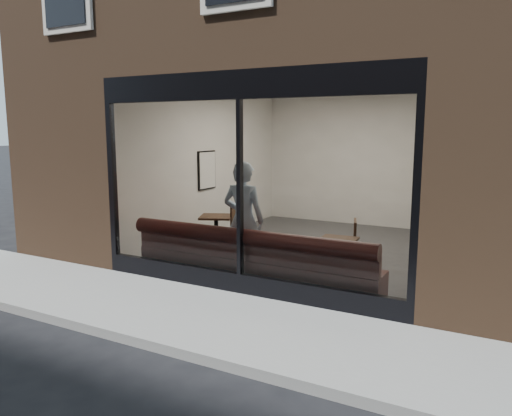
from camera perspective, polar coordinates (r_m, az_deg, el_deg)
The scene contains 21 objects.
ground at distance 5.91m, azimuth -12.26°, elevation -15.12°, with size 120.00×120.00×0.00m, color black.
sidewalk_near at distance 6.63m, azimuth -6.49°, elevation -12.15°, with size 40.00×2.00×0.01m, color gray.
kerb_near at distance 5.85m, azimuth -12.61°, elevation -14.74°, with size 40.00×0.10×0.12m, color gray.
host_building_pier_left at distance 14.12m, azimuth -2.74°, elevation 5.85°, with size 2.50×12.00×3.20m, color brown.
host_building_backfill at distance 15.48m, azimuth 15.28°, elevation 5.83°, with size 5.00×6.00×3.20m, color brown.
cafe_floor at distance 10.01m, azimuth 6.81°, elevation -4.73°, with size 6.00×6.00×0.00m, color #2D2D30.
cafe_ceiling at distance 9.75m, azimuth 7.17°, elevation 13.67°, with size 6.00×6.00×0.00m, color white.
cafe_wall_back at distance 12.58m, azimuth 12.05°, elevation 5.25°, with size 5.00×5.00×0.00m, color silver.
cafe_wall_left at distance 10.92m, azimuth -5.29°, elevation 4.86°, with size 6.00×6.00×0.00m, color silver.
cafe_wall_right at distance 9.14m, azimuth 21.67°, elevation 3.42°, with size 6.00×6.00×0.00m, color silver.
storefront_kick at distance 7.42m, azimuth -1.80°, elevation -8.59°, with size 5.00×0.10×0.30m, color black.
storefront_header at distance 7.09m, azimuth -1.92°, elevation 13.92°, with size 5.00×0.10×0.40m, color black.
storefront_mullion at distance 7.12m, azimuth -1.86°, elevation 2.21°, with size 0.06×0.10×2.50m, color black.
storefront_glass at distance 7.09m, azimuth -1.98°, elevation 2.18°, with size 4.80×4.80×0.00m, color white.
banquette at distance 7.73m, azimuth -0.29°, elevation -7.27°, with size 4.00×0.55×0.45m, color #321412.
person at distance 7.99m, azimuth -1.45°, elevation -1.40°, with size 0.69×0.45×1.90m, color #ABC6DE.
cafe_table_left at distance 9.50m, azimuth -4.59°, elevation -1.01°, with size 0.59×0.59×0.04m, color #311E13.
cafe_table_right at distance 7.63m, azimuth 9.34°, elevation -3.61°, with size 0.54×0.54×0.03m, color #311E13.
cafe_chair_left at distance 9.70m, azimuth -3.09°, elevation -3.78°, with size 0.40×0.40×0.04m, color #311E13.
cafe_chair_right at distance 8.29m, azimuth 9.81°, elevation -6.16°, with size 0.47×0.47×0.04m, color #311E13.
wall_poster at distance 10.77m, azimuth -5.57°, elevation 4.33°, with size 0.02×0.58×0.77m, color white.
Camera 1 is at (3.59, -4.04, 2.41)m, focal length 35.00 mm.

